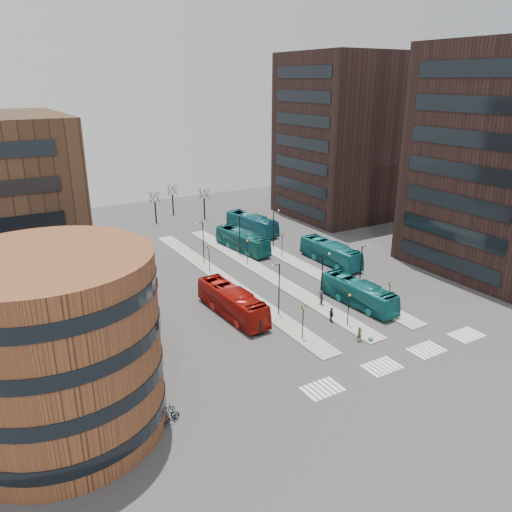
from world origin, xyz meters
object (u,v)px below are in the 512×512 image
commuter_c (321,298)px  bicycle_near (171,419)px  teal_bus_a (358,293)px  teal_bus_b (242,241)px  suitcase (371,340)px  bicycle_far (165,410)px  commuter_b (331,315)px  traveller (359,334)px  teal_bus_c (330,253)px  teal_bus_d (252,224)px  bicycle_mid (168,414)px  commuter_a (259,328)px  red_bus (232,302)px

commuter_c → bicycle_near: commuter_c is taller
teal_bus_a → teal_bus_b: bearing=91.3°
suitcase → bicycle_far: bicycle_far is taller
teal_bus_b → commuter_b: (-3.43, -26.29, -0.75)m
suitcase → traveller: bearing=126.6°
bicycle_far → teal_bus_b: bearing=-36.3°
teal_bus_c → teal_bus_d: bearing=95.1°
traveller → bicycle_mid: bearing=-170.5°
teal_bus_c → bicycle_mid: (-33.36, -21.61, -1.05)m
commuter_a → bicycle_far: bearing=48.6°
teal_bus_a → traveller: teal_bus_a is taller
red_bus → bicycle_far: 18.47m
teal_bus_c → commuter_b: size_ratio=6.74×
teal_bus_d → commuter_c: bearing=-113.7°
teal_bus_d → commuter_c: teal_bus_d is taller
commuter_b → bicycle_far: bearing=118.0°
commuter_c → bicycle_far: commuter_c is taller
commuter_b → bicycle_near: size_ratio=1.05×
suitcase → commuter_b: size_ratio=0.29×
teal_bus_a → commuter_a: bearing=178.4°
bicycle_near → bicycle_far: (0.00, 1.34, 0.02)m
suitcase → red_bus: red_bus is taller
red_bus → commuter_a: 5.69m
suitcase → teal_bus_b: teal_bus_b is taller
teal_bus_b → red_bus: bearing=-128.2°
bicycle_near → bicycle_far: 1.34m
teal_bus_a → commuter_c: (-3.82, 2.19, -0.64)m
bicycle_near → bicycle_mid: bicycle_mid is taller
commuter_c → teal_bus_c: bearing=149.3°
traveller → teal_bus_c: bearing=63.4°
commuter_c → traveller: bearing=-0.2°
commuter_b → bicycle_far: (-21.68, -6.00, -0.39)m
bicycle_far → suitcase: bearing=-87.5°
red_bus → commuter_a: (0.21, -5.63, -0.75)m
suitcase → traveller: traveller is taller
teal_bus_d → bicycle_mid: size_ratio=6.53×
red_bus → teal_bus_a: (14.11, -5.16, -0.14)m
teal_bus_d → traveller: 40.05m
commuter_a → commuter_b: commuter_a is taller
teal_bus_b → bicycle_near: 41.99m
suitcase → commuter_c: bearing=70.9°
commuter_a → commuter_c: size_ratio=1.03×
suitcase → teal_bus_b: 32.10m
bicycle_near → commuter_b: bearing=-94.7°
commuter_b → bicycle_mid: 22.71m
teal_bus_b → commuter_b: teal_bus_b is taller
traveller → bicycle_mid: traveller is taller
teal_bus_a → teal_bus_c: (6.20, 13.01, 0.08)m
teal_bus_d → bicycle_near: bearing=-136.0°
teal_bus_d → bicycle_far: (-31.25, -39.91, -1.16)m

